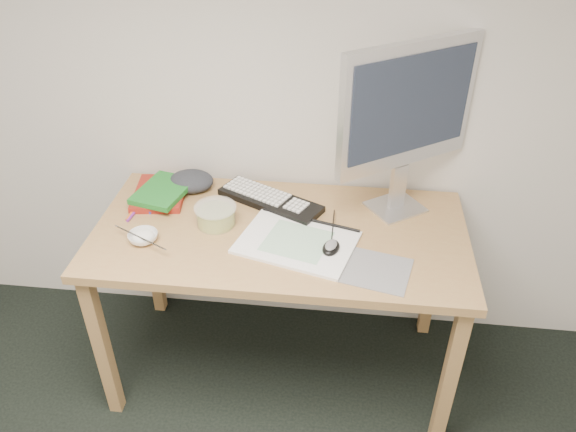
% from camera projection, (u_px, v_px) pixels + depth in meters
% --- Properties ---
extents(desk, '(1.40, 0.70, 0.75)m').
position_uv_depth(desk, '(280.00, 248.00, 2.15)').
color(desk, '#A4804B').
rests_on(desk, ground).
extents(mousepad, '(0.26, 0.25, 0.00)m').
position_uv_depth(mousepad, '(376.00, 270.00, 1.91)').
color(mousepad, gray).
rests_on(mousepad, desk).
extents(sketchpad, '(0.47, 0.39, 0.01)m').
position_uv_depth(sketchpad, '(297.00, 242.00, 2.03)').
color(sketchpad, white).
rests_on(sketchpad, desk).
extents(keyboard, '(0.45, 0.32, 0.03)m').
position_uv_depth(keyboard, '(270.00, 200.00, 2.25)').
color(keyboard, black).
rests_on(keyboard, desk).
extents(monitor, '(0.49, 0.36, 0.67)m').
position_uv_depth(monitor, '(408.00, 111.00, 1.99)').
color(monitor, silver).
rests_on(monitor, desk).
extents(mouse, '(0.08, 0.11, 0.03)m').
position_uv_depth(mouse, '(331.00, 245.00, 1.98)').
color(mouse, black).
rests_on(mouse, sketchpad).
extents(rice_bowl, '(0.14, 0.14, 0.03)m').
position_uv_depth(rice_bowl, '(143.00, 237.00, 2.04)').
color(rice_bowl, white).
rests_on(rice_bowl, desk).
extents(chopsticks, '(0.23, 0.13, 0.02)m').
position_uv_depth(chopsticks, '(140.00, 237.00, 2.00)').
color(chopsticks, silver).
rests_on(chopsticks, rice_bowl).
extents(fruit_tub, '(0.17, 0.17, 0.08)m').
position_uv_depth(fruit_tub, '(216.00, 216.00, 2.12)').
color(fruit_tub, gold).
rests_on(fruit_tub, desk).
extents(book_red, '(0.23, 0.29, 0.03)m').
position_uv_depth(book_red, '(160.00, 193.00, 2.29)').
color(book_red, maroon).
rests_on(book_red, desk).
extents(book_green, '(0.23, 0.28, 0.02)m').
position_uv_depth(book_green, '(163.00, 191.00, 2.26)').
color(book_green, '#1B6F24').
rests_on(book_green, book_red).
extents(cloth_lump, '(0.19, 0.17, 0.07)m').
position_uv_depth(cloth_lump, '(191.00, 181.00, 2.34)').
color(cloth_lump, '#272B2F').
rests_on(cloth_lump, desk).
extents(pencil_pink, '(0.18, 0.06, 0.01)m').
position_uv_depth(pencil_pink, '(286.00, 229.00, 2.10)').
color(pencil_pink, pink).
rests_on(pencil_pink, desk).
extents(pencil_tan, '(0.19, 0.08, 0.01)m').
position_uv_depth(pencil_tan, '(302.00, 218.00, 2.16)').
color(pencil_tan, tan).
rests_on(pencil_tan, desk).
extents(pencil_black, '(0.19, 0.04, 0.01)m').
position_uv_depth(pencil_black, '(292.00, 228.00, 2.11)').
color(pencil_black, black).
rests_on(pencil_black, desk).
extents(marker_blue, '(0.01, 0.12, 0.01)m').
position_uv_depth(marker_blue, '(155.00, 205.00, 2.24)').
color(marker_blue, '#1D269F').
rests_on(marker_blue, desk).
extents(marker_orange, '(0.02, 0.14, 0.01)m').
position_uv_depth(marker_orange, '(134.00, 210.00, 2.20)').
color(marker_orange, orange).
rests_on(marker_orange, desk).
extents(marker_purple, '(0.03, 0.13, 0.01)m').
position_uv_depth(marker_purple, '(135.00, 212.00, 2.20)').
color(marker_purple, '#752791').
rests_on(marker_purple, desk).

